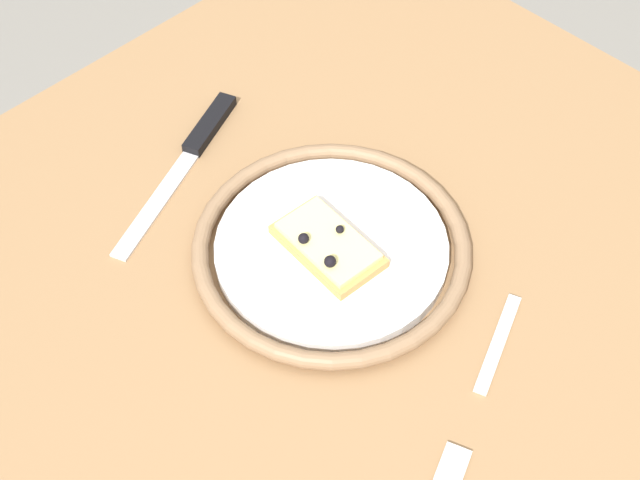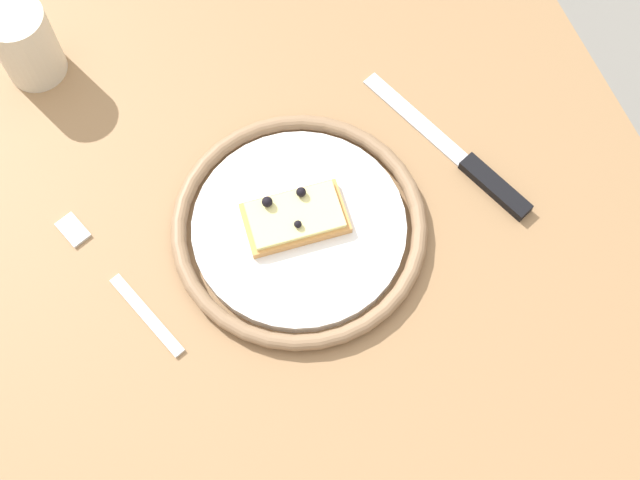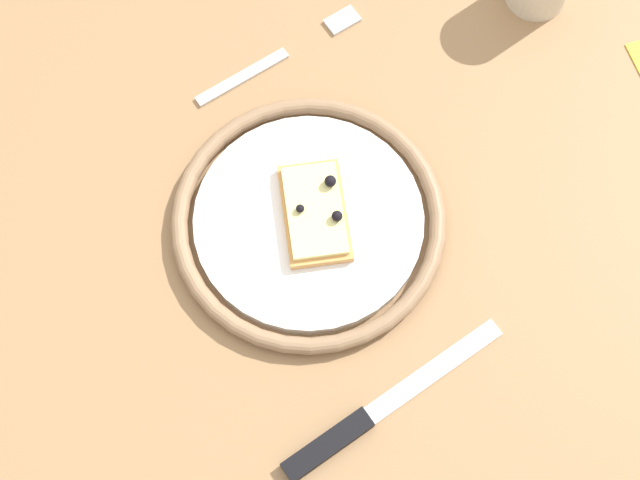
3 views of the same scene
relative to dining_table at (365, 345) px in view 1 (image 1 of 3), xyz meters
The scene contains 5 objects.
dining_table is the anchor object (origin of this frame).
plate 0.12m from the dining_table, ahead, with size 0.27×0.27×0.02m.
pizza_slice_near 0.13m from the dining_table, ahead, with size 0.11×0.07×0.03m.
knife 0.28m from the dining_table, ahead, with size 0.11×0.23×0.01m.
fork 0.17m from the dining_table, behind, with size 0.09×0.19×0.00m.
Camera 1 is at (-0.30, 0.37, 1.44)m, focal length 49.40 mm.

